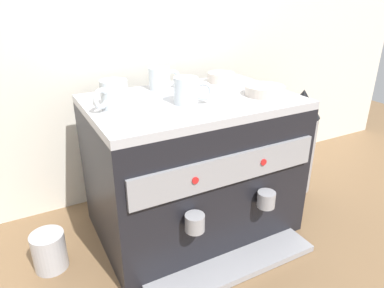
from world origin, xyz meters
TOP-DOWN VIEW (x-y plane):
  - ground_plane at (0.00, 0.00)m, footprint 4.00×4.00m
  - tiled_backsplash_wall at (0.00, 0.34)m, footprint 2.80×0.03m
  - espresso_machine at (0.00, -0.00)m, footprint 0.66×0.55m
  - ceramic_cup_0 at (-0.25, 0.02)m, footprint 0.11×0.09m
  - ceramic_cup_1 at (-0.04, 0.15)m, footprint 0.11×0.07m
  - ceramic_cup_2 at (-0.04, -0.05)m, footprint 0.11×0.09m
  - ceramic_bowl_0 at (0.22, -0.08)m, footprint 0.13×0.13m
  - ceramic_bowl_1 at (0.19, 0.13)m, footprint 0.10×0.10m
  - coffee_grinder at (0.51, 0.02)m, footprint 0.15×0.15m
  - milk_pitcher at (-0.49, 0.01)m, footprint 0.10×0.10m

SIDE VIEW (x-z plane):
  - ground_plane at x=0.00m, z-range 0.00..0.00m
  - milk_pitcher at x=-0.49m, z-range 0.00..0.12m
  - coffee_grinder at x=0.51m, z-range 0.00..0.44m
  - espresso_machine at x=0.00m, z-range 0.00..0.48m
  - ceramic_bowl_0 at x=0.22m, z-range 0.48..0.51m
  - ceramic_bowl_1 at x=0.19m, z-range 0.48..0.52m
  - ceramic_cup_1 at x=-0.04m, z-range 0.48..0.56m
  - ceramic_cup_2 at x=-0.04m, z-range 0.48..0.56m
  - ceramic_cup_0 at x=-0.25m, z-range 0.48..0.56m
  - tiled_backsplash_wall at x=0.00m, z-range 0.00..1.08m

